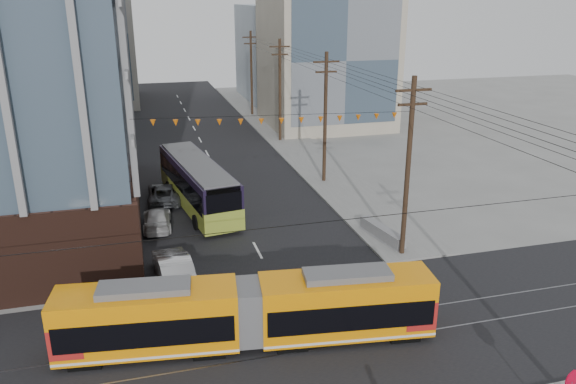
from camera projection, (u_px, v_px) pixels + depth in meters
name	position (u px, v px, depth m)	size (l,w,h in m)	color
bg_bldg_nw_near	(35.00, 55.00, 62.84)	(18.00, 16.00, 18.00)	#8C99A5
bg_bldg_ne_near	(325.00, 59.00, 67.76)	(14.00, 14.00, 16.00)	gray
bg_bldg_nw_far	(77.00, 34.00, 81.47)	(16.00, 18.00, 20.00)	gray
bg_bldg_ne_far	(295.00, 52.00, 86.80)	(16.00, 16.00, 14.00)	#8C99A5
utility_pole_far	(251.00, 74.00, 74.00)	(0.30, 0.30, 11.00)	black
streetcar	(249.00, 313.00, 25.39)	(16.98, 2.39, 3.27)	orange
city_bus	(198.00, 184.00, 42.23)	(2.81, 12.96, 3.67)	black
parked_car_silver	(173.00, 267.00, 31.39)	(1.78, 5.09, 1.68)	#B3B3B3
parked_car_white	(157.00, 219.00, 38.68)	(1.86, 4.57, 1.33)	#B9B9B9
parked_car_grey	(164.00, 193.00, 43.55)	(2.42, 5.24, 1.46)	#43464A
jersey_barrier	(382.00, 233.00, 36.92)	(0.99, 4.40, 0.88)	gray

